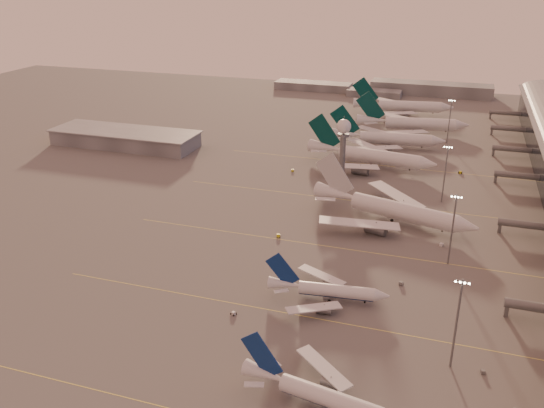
% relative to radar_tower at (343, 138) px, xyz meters
% --- Properties ---
extents(ground, '(700.00, 700.00, 0.00)m').
position_rel_radar_tower_xyz_m(ground, '(-5.00, -120.00, -20.95)').
color(ground, '#555353').
rests_on(ground, ground).
extents(taxiway_markings, '(180.00, 185.25, 0.02)m').
position_rel_radar_tower_xyz_m(taxiway_markings, '(25.00, -64.00, -20.94)').
color(taxiway_markings, '#F1E355').
rests_on(taxiway_markings, ground).
extents(hangar, '(82.00, 27.00, 8.50)m').
position_rel_radar_tower_xyz_m(hangar, '(-125.00, 20.00, -16.63)').
color(hangar, slate).
rests_on(hangar, ground).
extents(radar_tower, '(6.40, 6.40, 31.10)m').
position_rel_radar_tower_xyz_m(radar_tower, '(0.00, 0.00, 0.00)').
color(radar_tower, slate).
rests_on(radar_tower, ground).
extents(mast_a, '(3.60, 0.56, 25.00)m').
position_rel_radar_tower_xyz_m(mast_a, '(53.00, -120.00, -7.21)').
color(mast_a, slate).
rests_on(mast_a, ground).
extents(mast_b, '(3.60, 0.56, 25.00)m').
position_rel_radar_tower_xyz_m(mast_b, '(50.00, -65.00, -7.21)').
color(mast_b, slate).
rests_on(mast_b, ground).
extents(mast_c, '(3.60, 0.56, 25.00)m').
position_rel_radar_tower_xyz_m(mast_c, '(45.00, -10.00, -7.21)').
color(mast_c, slate).
rests_on(mast_c, ground).
extents(mast_d, '(3.60, 0.56, 25.00)m').
position_rel_radar_tower_xyz_m(mast_d, '(43.00, 80.00, -7.21)').
color(mast_d, slate).
rests_on(mast_d, ground).
extents(distant_horizon, '(165.00, 37.50, 9.00)m').
position_rel_radar_tower_xyz_m(distant_horizon, '(-2.38, 205.14, -17.06)').
color(distant_horizon, slate).
rests_on(distant_horizon, ground).
extents(narrowbody_near, '(39.05, 30.92, 15.35)m').
position_rel_radar_tower_xyz_m(narrowbody_near, '(25.38, -144.38, -17.84)').
color(narrowbody_near, silver).
rests_on(narrowbody_near, ground).
extents(narrowbody_mid, '(36.83, 29.25, 14.41)m').
position_rel_radar_tower_xyz_m(narrowbody_mid, '(16.99, -99.79, -18.03)').
color(narrowbody_mid, silver).
rests_on(narrowbody_mid, ground).
extents(widebody_white, '(65.56, 51.82, 23.65)m').
position_rel_radar_tower_xyz_m(widebody_white, '(27.72, -37.32, -16.85)').
color(widebody_white, silver).
rests_on(widebody_white, ground).
extents(greentail_a, '(65.63, 52.62, 23.95)m').
position_rel_radar_tower_xyz_m(greentail_a, '(9.02, 26.10, -16.72)').
color(greentail_a, silver).
rests_on(greentail_a, ground).
extents(greentail_b, '(62.16, 49.97, 22.60)m').
position_rel_radar_tower_xyz_m(greentail_b, '(12.50, 60.71, -16.96)').
color(greentail_b, silver).
rests_on(greentail_b, ground).
extents(greentail_c, '(65.62, 52.61, 23.96)m').
position_rel_radar_tower_xyz_m(greentail_c, '(22.22, 95.86, -16.72)').
color(greentail_c, silver).
rests_on(greentail_c, ground).
extents(greentail_d, '(65.98, 52.89, 24.10)m').
position_rel_radar_tower_xyz_m(greentail_d, '(11.85, 139.48, -16.69)').
color(greentail_d, silver).
rests_on(greentail_d, ground).
extents(gsv_catering_a, '(5.39, 3.45, 4.08)m').
position_rel_radar_tower_xyz_m(gsv_catering_a, '(60.88, -120.21, -18.91)').
color(gsv_catering_a, slate).
rests_on(gsv_catering_a, ground).
extents(gsv_tug_mid, '(3.56, 2.88, 0.88)m').
position_rel_radar_tower_xyz_m(gsv_tug_mid, '(-6.74, -115.60, -20.50)').
color(gsv_tug_mid, silver).
rests_on(gsv_tug_mid, ground).
extents(gsv_truck_b, '(6.20, 3.38, 2.37)m').
position_rel_radar_tower_xyz_m(gsv_truck_b, '(37.15, -84.00, -19.74)').
color(gsv_truck_b, slate).
rests_on(gsv_truck_b, ground).
extents(gsv_truck_c, '(6.53, 4.70, 2.50)m').
position_rel_radar_tower_xyz_m(gsv_truck_c, '(-9.56, -63.24, -19.68)').
color(gsv_truck_c, yellow).
rests_on(gsv_truck_c, ground).
extents(gsv_catering_b, '(6.11, 4.40, 4.59)m').
position_rel_radar_tower_xyz_m(gsv_catering_b, '(47.45, -52.44, -18.65)').
color(gsv_catering_b, silver).
rests_on(gsv_catering_b, ground).
extents(gsv_truck_d, '(2.83, 5.93, 2.30)m').
position_rel_radar_tower_xyz_m(gsv_truck_d, '(-25.49, 7.83, -19.78)').
color(gsv_truck_d, yellow).
rests_on(gsv_truck_d, ground).
extents(gsv_tug_hangar, '(4.02, 2.56, 1.11)m').
position_rel_radar_tower_xyz_m(gsv_tug_hangar, '(51.49, 29.76, -20.38)').
color(gsv_tug_hangar, yellow).
rests_on(gsv_tug_hangar, ground).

